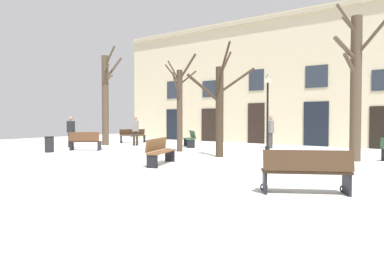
% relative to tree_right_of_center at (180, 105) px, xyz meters
% --- Properties ---
extents(ground_plane, '(34.75, 34.75, 0.00)m').
position_rel_tree_right_of_center_xyz_m(ground_plane, '(1.02, -2.30, -2.21)').
color(ground_plane, white).
extents(building_facade, '(21.72, 0.60, 8.05)m').
position_rel_tree_right_of_center_xyz_m(building_facade, '(1.02, 7.20, 1.85)').
color(building_facade, beige).
rests_on(building_facade, ground).
extents(tree_right_of_center, '(2.04, 1.87, 4.58)m').
position_rel_tree_right_of_center_xyz_m(tree_right_of_center, '(0.00, 0.00, 0.00)').
color(tree_right_of_center, '#423326').
rests_on(tree_right_of_center, ground).
extents(tree_near_facade, '(1.89, 1.59, 5.60)m').
position_rel_tree_right_of_center_xyz_m(tree_near_facade, '(7.51, 0.84, 0.67)').
color(tree_near_facade, '#4C3D2D').
rests_on(tree_near_facade, ground).
extents(tree_foreground, '(2.13, 2.16, 4.53)m').
position_rel_tree_right_of_center_xyz_m(tree_foreground, '(2.70, -0.87, -0.14)').
color(tree_foreground, '#382B1E').
rests_on(tree_foreground, ground).
extents(tree_center, '(1.68, 1.59, 5.76)m').
position_rel_tree_right_of_center_xyz_m(tree_center, '(-5.93, 0.60, 0.63)').
color(tree_center, '#4C3D2D').
rests_on(tree_center, ground).
extents(streetlamp, '(0.30, 0.30, 3.79)m').
position_rel_tree_right_of_center_xyz_m(streetlamp, '(3.19, 3.07, 0.11)').
color(streetlamp, black).
rests_on(streetlamp, ground).
extents(litter_bin, '(0.44, 0.44, 0.74)m').
position_rel_tree_right_of_center_xyz_m(litter_bin, '(-4.83, -3.77, -1.84)').
color(litter_bin, black).
rests_on(litter_bin, ground).
extents(bench_far_corner, '(1.83, 1.30, 0.95)m').
position_rel_tree_right_of_center_xyz_m(bench_far_corner, '(7.57, -5.74, -1.73)').
color(bench_far_corner, '#3D2819').
rests_on(bench_far_corner, ground).
extents(bench_near_center_tree, '(1.28, 1.63, 0.89)m').
position_rel_tree_right_of_center_xyz_m(bench_near_center_tree, '(-6.12, 3.01, -1.74)').
color(bench_near_center_tree, '#3D2819').
rests_on(bench_near_center_tree, ground).
extents(bench_back_to_back_right, '(1.45, 1.47, 0.92)m').
position_rel_tree_right_of_center_xyz_m(bench_back_to_back_right, '(-1.06, 2.38, -1.74)').
color(bench_back_to_back_right, '#2D4C33').
rests_on(bench_back_to_back_right, ground).
extents(bench_by_litter_bin, '(1.54, 1.22, 0.93)m').
position_rel_tree_right_of_center_xyz_m(bench_by_litter_bin, '(-4.18, -2.25, -1.75)').
color(bench_by_litter_bin, '#51331E').
rests_on(bench_by_litter_bin, ground).
extents(bench_facing_shops, '(0.99, 1.86, 0.91)m').
position_rel_tree_right_of_center_xyz_m(bench_facing_shops, '(2.15, -4.02, -1.74)').
color(bench_facing_shops, brown).
rests_on(bench_facing_shops, ground).
extents(person_by_shop_door, '(0.44, 0.36, 1.70)m').
position_rel_tree_right_of_center_xyz_m(person_by_shop_door, '(-6.38, -1.49, -1.27)').
color(person_by_shop_door, black).
rests_on(person_by_shop_door, ground).
extents(person_near_bench, '(0.26, 0.40, 1.74)m').
position_rel_tree_right_of_center_xyz_m(person_near_bench, '(2.98, 4.04, -1.24)').
color(person_near_bench, '#403D3A').
rests_on(person_near_bench, ground).
extents(person_crossing_plaza, '(0.43, 0.42, 1.73)m').
position_rel_tree_right_of_center_xyz_m(person_crossing_plaza, '(-4.23, 1.35, -1.25)').
color(person_crossing_plaza, '#2D271E').
rests_on(person_crossing_plaza, ground).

